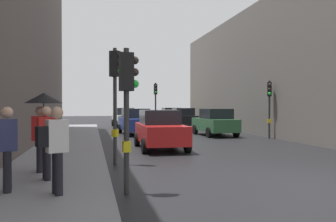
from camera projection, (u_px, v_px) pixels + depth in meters
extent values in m
plane|color=black|center=(306.00, 179.00, 9.12)|extent=(120.00, 120.00, 0.00)
cube|color=gray|center=(65.00, 153.00, 13.56)|extent=(2.97, 40.00, 0.16)
cube|color=slate|center=(332.00, 71.00, 24.33)|extent=(12.00, 30.67, 8.80)
cylinder|color=#2D2D2D|center=(269.00, 110.00, 20.49)|extent=(0.12, 0.12, 3.46)
cube|color=black|center=(269.00, 89.00, 20.47)|extent=(0.34, 0.37, 0.84)
cube|color=yellow|center=(269.00, 121.00, 20.50)|extent=(0.25, 0.23, 0.24)
sphere|color=#2D231E|center=(270.00, 85.00, 20.28)|extent=(0.18, 0.18, 0.18)
sphere|color=#2D231E|center=(270.00, 89.00, 20.28)|extent=(0.18, 0.18, 0.18)
sphere|color=green|center=(270.00, 94.00, 20.29)|extent=(0.18, 0.18, 0.18)
cylinder|color=#2D2D2D|center=(115.00, 107.00, 11.34)|extent=(0.12, 0.12, 3.85)
cube|color=black|center=(115.00, 64.00, 11.32)|extent=(0.38, 0.37, 0.84)
cube|color=yellow|center=(115.00, 133.00, 11.35)|extent=(0.25, 0.26, 0.24)
sphere|color=#2D231E|center=(120.00, 56.00, 11.24)|extent=(0.18, 0.18, 0.18)
sphere|color=#2D231E|center=(120.00, 64.00, 11.25)|extent=(0.18, 0.18, 0.18)
sphere|color=green|center=(120.00, 72.00, 11.25)|extent=(0.18, 0.18, 0.18)
cylinder|color=#2D2D2D|center=(126.00, 121.00, 7.58)|extent=(0.12, 0.12, 3.21)
cube|color=black|center=(126.00, 72.00, 7.57)|extent=(0.32, 0.27, 0.84)
cube|color=yellow|center=(126.00, 146.00, 7.59)|extent=(0.18, 0.22, 0.24)
sphere|color=#2D231E|center=(135.00, 60.00, 7.62)|extent=(0.18, 0.18, 0.18)
sphere|color=#2D231E|center=(135.00, 72.00, 7.63)|extent=(0.18, 0.18, 0.18)
sphere|color=green|center=(135.00, 84.00, 7.63)|extent=(0.18, 0.18, 0.18)
cylinder|color=#2D2D2D|center=(156.00, 106.00, 27.91)|extent=(0.12, 0.12, 3.82)
cube|color=black|center=(156.00, 89.00, 27.89)|extent=(0.25, 0.31, 0.84)
cube|color=yellow|center=(156.00, 117.00, 27.93)|extent=(0.20, 0.16, 0.24)
sphere|color=#2D231E|center=(156.00, 86.00, 27.71)|extent=(0.18, 0.18, 0.18)
sphere|color=#2D231E|center=(156.00, 89.00, 27.71)|extent=(0.18, 0.18, 0.18)
sphere|color=green|center=(156.00, 92.00, 27.71)|extent=(0.18, 0.18, 0.18)
cube|color=#2D6038|center=(215.00, 125.00, 22.54)|extent=(1.89, 4.24, 0.80)
cube|color=black|center=(216.00, 114.00, 22.28)|extent=(1.64, 2.04, 0.64)
cylinder|color=black|center=(195.00, 130.00, 23.64)|extent=(0.23, 0.64, 0.64)
cylinder|color=black|center=(220.00, 129.00, 24.07)|extent=(0.23, 0.64, 0.64)
cylinder|color=black|center=(209.00, 133.00, 21.02)|extent=(0.23, 0.64, 0.64)
cylinder|color=black|center=(236.00, 132.00, 21.45)|extent=(0.23, 0.64, 0.64)
cube|color=black|center=(183.00, 120.00, 30.38)|extent=(1.93, 4.25, 0.80)
cube|color=black|center=(183.00, 112.00, 30.12)|extent=(1.66, 2.05, 0.64)
cylinder|color=black|center=(170.00, 124.00, 31.55)|extent=(0.24, 0.65, 0.64)
cylinder|color=black|center=(189.00, 123.00, 31.88)|extent=(0.24, 0.65, 0.64)
cylinder|color=black|center=(176.00, 125.00, 28.89)|extent=(0.24, 0.65, 0.64)
cylinder|color=black|center=(196.00, 125.00, 29.23)|extent=(0.24, 0.65, 0.64)
cube|color=yellow|center=(170.00, 118.00, 35.91)|extent=(1.89, 4.24, 0.80)
cube|color=black|center=(171.00, 111.00, 35.65)|extent=(1.64, 2.03, 0.64)
cylinder|color=black|center=(160.00, 121.00, 37.06)|extent=(0.23, 0.64, 0.64)
cylinder|color=black|center=(176.00, 121.00, 37.41)|extent=(0.23, 0.64, 0.64)
cylinder|color=black|center=(164.00, 122.00, 34.41)|extent=(0.23, 0.64, 0.64)
cylinder|color=black|center=(182.00, 122.00, 34.76)|extent=(0.23, 0.64, 0.64)
cube|color=red|center=(160.00, 133.00, 15.46)|extent=(1.85, 4.22, 0.80)
cube|color=black|center=(159.00, 117.00, 15.70)|extent=(1.63, 2.02, 0.64)
cylinder|color=black|center=(188.00, 145.00, 14.33)|extent=(0.23, 0.64, 0.64)
cylinder|color=black|center=(145.00, 146.00, 13.96)|extent=(0.23, 0.64, 0.64)
cylinder|color=black|center=(173.00, 139.00, 16.97)|extent=(0.23, 0.64, 0.64)
cylinder|color=black|center=(137.00, 140.00, 16.61)|extent=(0.23, 0.64, 0.64)
cube|color=navy|center=(136.00, 124.00, 23.40)|extent=(2.13, 4.33, 0.80)
cube|color=black|center=(136.00, 113.00, 23.63)|extent=(1.75, 2.12, 0.64)
cylinder|color=black|center=(154.00, 131.00, 22.38)|extent=(0.27, 0.66, 0.64)
cylinder|color=black|center=(127.00, 132.00, 21.86)|extent=(0.27, 0.66, 0.64)
cylinder|color=black|center=(145.00, 128.00, 24.96)|extent=(0.27, 0.66, 0.64)
cylinder|color=black|center=(120.00, 129.00, 24.44)|extent=(0.27, 0.66, 0.64)
cube|color=silver|center=(125.00, 119.00, 32.21)|extent=(2.12, 4.33, 0.80)
cube|color=black|center=(124.00, 111.00, 32.44)|extent=(1.75, 2.12, 0.64)
cylinder|color=black|center=(137.00, 124.00, 31.19)|extent=(0.27, 0.66, 0.64)
cylinder|color=black|center=(117.00, 124.00, 30.67)|extent=(0.27, 0.66, 0.64)
cylinder|color=black|center=(131.00, 122.00, 33.77)|extent=(0.27, 0.66, 0.64)
cylinder|color=black|center=(113.00, 123.00, 33.25)|extent=(0.27, 0.66, 0.64)
cylinder|color=black|center=(41.00, 156.00, 9.39)|extent=(0.16, 0.16, 0.85)
cylinder|color=black|center=(40.00, 157.00, 9.20)|extent=(0.16, 0.16, 0.85)
cube|color=red|center=(40.00, 128.00, 9.28)|extent=(0.40, 0.26, 0.66)
sphere|color=tan|center=(40.00, 111.00, 9.28)|extent=(0.24, 0.24, 0.24)
cylinder|color=black|center=(44.00, 119.00, 9.30)|extent=(0.02, 0.02, 0.90)
cone|color=black|center=(44.00, 98.00, 9.29)|extent=(1.00, 1.00, 0.28)
cylinder|color=black|center=(56.00, 172.00, 7.03)|extent=(0.16, 0.16, 0.85)
cylinder|color=black|center=(59.00, 174.00, 6.86)|extent=(0.16, 0.16, 0.85)
cube|color=silver|center=(57.00, 136.00, 6.93)|extent=(0.47, 0.39, 0.66)
sphere|color=tan|center=(57.00, 113.00, 6.92)|extent=(0.24, 0.24, 0.24)
cube|color=black|center=(42.00, 137.00, 6.76)|extent=(0.29, 0.33, 0.40)
cylinder|color=black|center=(8.00, 170.00, 7.25)|extent=(0.16, 0.16, 0.85)
cylinder|color=black|center=(7.00, 172.00, 7.06)|extent=(0.16, 0.16, 0.85)
cube|color=navy|center=(7.00, 135.00, 7.14)|extent=(0.44, 0.33, 0.66)
sphere|color=tan|center=(7.00, 112.00, 7.14)|extent=(0.24, 0.24, 0.24)
cylinder|color=black|center=(46.00, 162.00, 8.40)|extent=(0.16, 0.16, 0.85)
cylinder|color=black|center=(47.00, 163.00, 8.22)|extent=(0.16, 0.16, 0.85)
cube|color=red|center=(46.00, 131.00, 8.30)|extent=(0.46, 0.36, 0.66)
sphere|color=tan|center=(46.00, 112.00, 8.29)|extent=(0.24, 0.24, 0.24)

